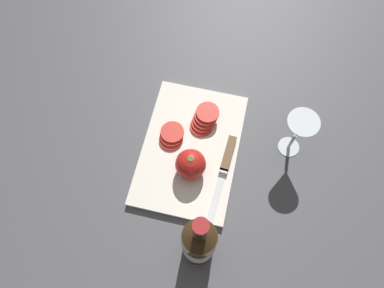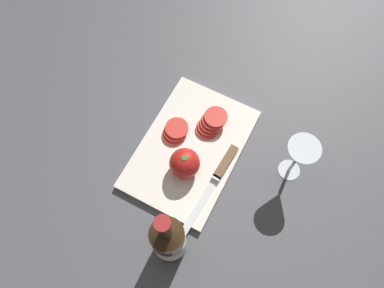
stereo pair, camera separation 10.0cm
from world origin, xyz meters
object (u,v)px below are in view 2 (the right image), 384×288
Objects in this scene: tomato_slice_stack_far at (175,132)px; wine_bottle at (169,241)px; knife at (220,171)px; wine_glass at (300,155)px; tomato_slice_stack_near at (211,123)px; whole_tomato at (185,163)px.

wine_bottle is at bearing -153.56° from tomato_slice_stack_far.
wine_bottle is at bearing -2.26° from knife.
tomato_slice_stack_near is (0.01, 0.25, -0.08)m from wine_glass.
wine_glass is 1.65× the size of tomato_slice_stack_near.
whole_tomato is 1.01× the size of tomato_slice_stack_far.
tomato_slice_stack_far is at bearing 99.20° from wine_glass.
wine_glass reaches higher than tomato_slice_stack_far.
whole_tomato is at bearing 117.81° from wine_glass.
wine_glass is 0.29m from whole_tomato.
tomato_slice_stack_far is at bearing -102.26° from knife.
knife is (0.03, -0.09, -0.03)m from whole_tomato.
tomato_slice_stack_near is (0.35, 0.06, -0.07)m from wine_bottle.
whole_tomato is (-0.13, 0.25, -0.05)m from wine_glass.
knife is 0.14m from tomato_slice_stack_near.
wine_glass reaches higher than tomato_slice_stack_near.
wine_bottle reaches higher than tomato_slice_stack_far.
wine_glass reaches higher than whole_tomato.
whole_tomato reaches higher than knife.
wine_bottle is 0.25m from knife.
tomato_slice_stack_far is at bearing 42.30° from whole_tomato.
wine_bottle is 1.03× the size of knife.
tomato_slice_stack_far reaches higher than knife.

